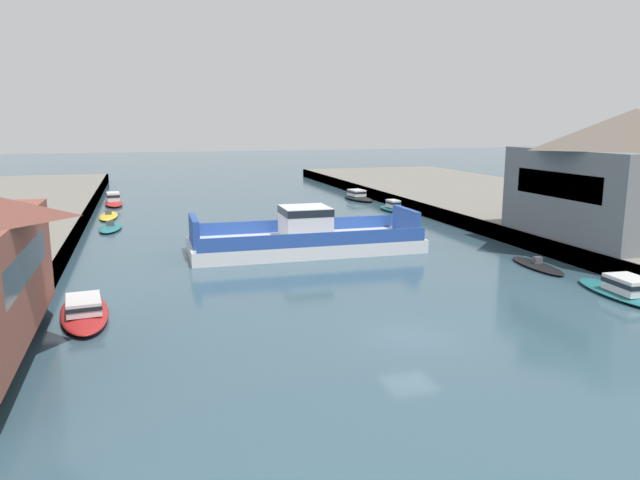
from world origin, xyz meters
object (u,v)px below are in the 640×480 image
(chain_ferry, at_px, (305,238))
(moored_boat_upstream_b, at_px, (624,289))
(moored_boat_near_right, at_px, (392,207))
(moored_boat_far_left, at_px, (84,310))
(moored_boat_far_right, at_px, (111,228))
(moored_boat_upstream_a, at_px, (109,216))
(moored_boat_mid_left, at_px, (537,265))
(warehouse_shed, at_px, (630,173))
(moored_boat_near_left, at_px, (113,200))
(moored_boat_mid_right, at_px, (358,196))

(chain_ferry, bearing_deg, moored_boat_upstream_b, -50.24)
(moored_boat_near_right, bearing_deg, moored_boat_far_left, -134.99)
(moored_boat_far_right, relative_size, moored_boat_upstream_a, 0.92)
(chain_ferry, relative_size, moored_boat_mid_left, 3.12)
(moored_boat_far_left, distance_m, moored_boat_upstream_a, 37.37)
(moored_boat_mid_left, xyz_separation_m, warehouse_shed, (10.28, 2.67, 6.43))
(moored_boat_far_left, height_order, moored_boat_far_right, moored_boat_far_left)
(warehouse_shed, bearing_deg, moored_boat_upstream_a, 142.97)
(chain_ferry, bearing_deg, moored_boat_near_left, 115.58)
(moored_boat_near_right, bearing_deg, moored_boat_near_left, 154.24)
(moored_boat_far_left, bearing_deg, moored_boat_upstream_b, -9.17)
(moored_boat_mid_right, distance_m, moored_boat_far_right, 35.40)
(moored_boat_far_right, bearing_deg, chain_ferry, -44.01)
(moored_boat_near_left, height_order, moored_boat_mid_right, moored_boat_near_left)
(moored_boat_mid_left, xyz_separation_m, moored_boat_far_left, (-31.47, -2.89, 0.30))
(moored_boat_near_left, bearing_deg, warehouse_shed, -45.48)
(moored_boat_far_left, height_order, moored_boat_upstream_b, moored_boat_upstream_b)
(moored_boat_far_left, xyz_separation_m, moored_boat_upstream_b, (31.89, -5.15, 0.03))
(moored_boat_upstream_a, height_order, warehouse_shed, warehouse_shed)
(chain_ferry, xyz_separation_m, moored_boat_far_left, (-16.38, -13.50, -0.65))
(moored_boat_mid_left, xyz_separation_m, moored_boat_upstream_b, (0.43, -8.04, 0.32))
(moored_boat_far_right, height_order, warehouse_shed, warehouse_shed)
(moored_boat_mid_right, height_order, moored_boat_far_left, moored_boat_mid_right)
(moored_boat_far_left, height_order, warehouse_shed, warehouse_shed)
(moored_boat_far_left, relative_size, moored_boat_far_right, 1.29)
(moored_boat_far_right, bearing_deg, warehouse_shed, -29.59)
(moored_boat_mid_left, relative_size, moored_boat_far_left, 0.75)
(moored_boat_mid_right, bearing_deg, moored_boat_near_left, 172.59)
(chain_ferry, xyz_separation_m, moored_boat_mid_left, (15.09, -10.62, -0.95))
(moored_boat_upstream_b, bearing_deg, moored_boat_mid_left, 93.03)
(moored_boat_near_right, height_order, moored_boat_far_left, moored_boat_near_right)
(warehouse_shed, bearing_deg, moored_boat_mid_left, -165.45)
(moored_boat_mid_left, xyz_separation_m, moored_boat_far_right, (-31.32, 26.30, 0.02))
(moored_boat_far_left, bearing_deg, moored_boat_near_right, 45.01)
(moored_boat_near_left, relative_size, warehouse_shed, 0.49)
(chain_ferry, relative_size, moored_boat_near_right, 3.67)
(moored_boat_near_left, distance_m, moored_boat_near_right, 36.37)
(moored_boat_upstream_a, bearing_deg, moored_boat_far_right, -86.07)
(moored_boat_far_left, bearing_deg, warehouse_shed, 7.58)
(moored_boat_upstream_a, height_order, moored_boat_upstream_b, moored_boat_upstream_b)
(moored_boat_mid_right, bearing_deg, moored_boat_upstream_b, -90.44)
(moored_boat_mid_right, height_order, warehouse_shed, warehouse_shed)
(moored_boat_near_left, xyz_separation_m, moored_boat_upstream_a, (-0.14, -10.92, -0.42))
(moored_boat_far_right, bearing_deg, moored_boat_upstream_b, -47.24)
(moored_boat_mid_left, height_order, moored_boat_upstream_a, moored_boat_upstream_a)
(moored_boat_near_left, distance_m, moored_boat_far_right, 19.11)
(moored_boat_mid_right, xyz_separation_m, moored_boat_far_left, (-32.27, -44.06, -0.04))
(moored_boat_near_left, relative_size, moored_boat_far_right, 1.09)
(moored_boat_upstream_a, bearing_deg, warehouse_shed, -37.03)
(chain_ferry, distance_m, moored_boat_mid_right, 34.45)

